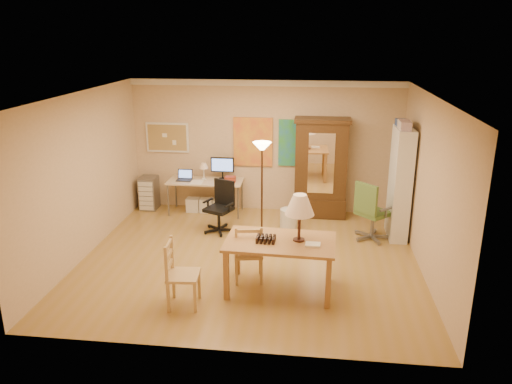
# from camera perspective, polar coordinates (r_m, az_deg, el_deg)

# --- Properties ---
(floor) EXTENTS (5.50, 5.50, 0.00)m
(floor) POSITION_cam_1_polar(r_m,az_deg,el_deg) (8.35, -0.74, -7.69)
(floor) COLOR olive
(floor) RESTS_ON ground
(crown_molding) EXTENTS (5.50, 0.08, 0.12)m
(crown_molding) POSITION_cam_1_polar(r_m,az_deg,el_deg) (10.03, 1.08, 12.35)
(crown_molding) COLOR white
(crown_molding) RESTS_ON floor
(corkboard) EXTENTS (0.90, 0.04, 0.62)m
(corkboard) POSITION_cam_1_polar(r_m,az_deg,el_deg) (10.61, -10.10, 6.16)
(corkboard) COLOR #A48B4D
(corkboard) RESTS_ON floor
(art_panel_left) EXTENTS (0.80, 0.04, 1.00)m
(art_panel_left) POSITION_cam_1_polar(r_m,az_deg,el_deg) (10.25, -0.35, 5.74)
(art_panel_left) COLOR yellow
(art_panel_left) RESTS_ON floor
(art_panel_right) EXTENTS (0.75, 0.04, 0.95)m
(art_panel_right) POSITION_cam_1_polar(r_m,az_deg,el_deg) (10.18, 4.71, 5.59)
(art_panel_right) COLOR teal
(art_panel_right) RESTS_ON floor
(dining_table) EXTENTS (1.59, 1.00, 1.46)m
(dining_table) POSITION_cam_1_polar(r_m,az_deg,el_deg) (7.07, 3.59, -4.46)
(dining_table) COLOR brown
(dining_table) RESTS_ON floor
(ladder_chair_back) EXTENTS (0.48, 0.47, 0.92)m
(ladder_chair_back) POSITION_cam_1_polar(r_m,az_deg,el_deg) (7.51, -0.85, -7.17)
(ladder_chair_back) COLOR #A88A4D
(ladder_chair_back) RESTS_ON floor
(ladder_chair_left) EXTENTS (0.46, 0.47, 0.95)m
(ladder_chair_left) POSITION_cam_1_polar(r_m,az_deg,el_deg) (6.94, -8.57, -9.44)
(ladder_chair_left) COLOR #A88A4D
(ladder_chair_left) RESTS_ON floor
(torchiere_lamp) EXTENTS (0.33, 0.33, 1.80)m
(torchiere_lamp) POSITION_cam_1_polar(r_m,az_deg,el_deg) (8.67, 0.69, 3.41)
(torchiere_lamp) COLOR #392316
(torchiere_lamp) RESTS_ON floor
(computer_desk) EXTENTS (1.53, 0.67, 1.16)m
(computer_desk) POSITION_cam_1_polar(r_m,az_deg,el_deg) (10.37, -5.57, -0.08)
(computer_desk) COLOR beige
(computer_desk) RESTS_ON floor
(office_chair_black) EXTENTS (0.60, 0.60, 0.97)m
(office_chair_black) POSITION_cam_1_polar(r_m,az_deg,el_deg) (9.41, -4.15, -3.00)
(office_chair_black) COLOR black
(office_chair_black) RESTS_ON floor
(office_chair_green) EXTENTS (0.70, 0.70, 1.09)m
(office_chair_green) POSITION_cam_1_polar(r_m,az_deg,el_deg) (9.24, 13.00, -3.61)
(office_chair_green) COLOR slate
(office_chair_green) RESTS_ON floor
(drawer_cart) EXTENTS (0.35, 0.42, 0.69)m
(drawer_cart) POSITION_cam_1_polar(r_m,az_deg,el_deg) (10.79, -12.14, -0.11)
(drawer_cart) COLOR slate
(drawer_cart) RESTS_ON floor
(armoire) EXTENTS (1.09, 0.52, 2.00)m
(armoire) POSITION_cam_1_polar(r_m,az_deg,el_deg) (10.09, 7.39, 2.00)
(armoire) COLOR #311B0D
(armoire) RESTS_ON floor
(bookshelf) EXTENTS (0.30, 0.81, 2.02)m
(bookshelf) POSITION_cam_1_polar(r_m,az_deg,el_deg) (9.29, 16.12, 0.90)
(bookshelf) COLOR white
(bookshelf) RESTS_ON floor
(wastebin) EXTENTS (0.33, 0.33, 0.41)m
(wastebin) POSITION_cam_1_polar(r_m,az_deg,el_deg) (9.49, 3.75, -3.15)
(wastebin) COLOR silver
(wastebin) RESTS_ON floor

